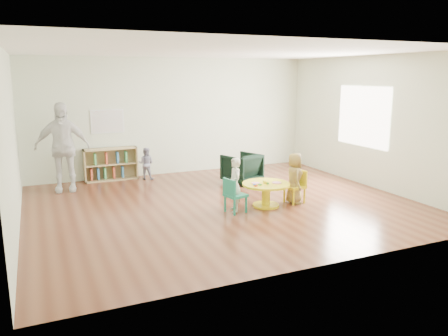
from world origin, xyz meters
name	(u,v)px	position (x,y,z in m)	size (l,w,h in m)	color
room	(224,103)	(0.01, 0.00, 1.89)	(7.10, 7.00, 2.80)	#572C1B
activity_table	(266,190)	(0.67, -0.44, 0.31)	(0.88, 0.88, 0.49)	yellow
kid_chair_left	(234,194)	(-0.03, -0.54, 0.33)	(0.40, 0.40, 0.62)	#188666
kid_chair_right	(296,185)	(1.33, -0.44, 0.34)	(0.38, 0.38, 0.63)	yellow
bookshelf	(110,164)	(-1.61, 2.86, 0.37)	(1.20, 0.30, 0.75)	tan
alphabet_poster	(107,121)	(-1.60, 2.98, 1.35)	(0.74, 0.01, 0.54)	white
armchair	(242,168)	(1.06, 1.39, 0.33)	(0.71, 0.73, 0.67)	black
child_left	(235,185)	(0.02, -0.46, 0.48)	(0.35, 0.23, 0.97)	silver
child_right	(294,178)	(1.27, -0.46, 0.48)	(0.47, 0.31, 0.96)	gold
toddler	(146,163)	(-0.84, 2.58, 0.38)	(0.36, 0.28, 0.75)	#1D1E48
adult_caretaker	(62,147)	(-2.66, 2.24, 0.93)	(1.09, 0.45, 1.86)	white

